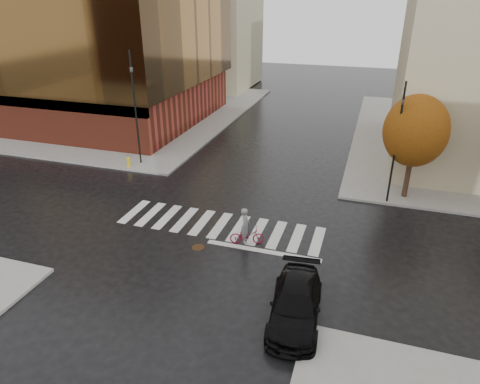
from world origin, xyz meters
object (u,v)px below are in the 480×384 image
object	(u,v)px
sedan	(296,304)
cyclist	(246,232)
traffic_light_ne	(397,136)
fire_hydrant	(128,161)
traffic_light_nw	(134,100)

from	to	relation	value
sedan	cyclist	xyz separation A→B (m)	(-3.53, 4.81, -0.01)
cyclist	traffic_light_ne	bearing A→B (deg)	-61.87
fire_hydrant	traffic_light_nw	bearing A→B (deg)	65.85
traffic_light_ne	fire_hydrant	distance (m)	18.79
sedan	cyclist	distance (m)	5.96
sedan	traffic_light_ne	bearing A→B (deg)	68.56
traffic_light_nw	fire_hydrant	size ratio (longest dim) A/B	10.77
cyclist	traffic_light_ne	size ratio (longest dim) A/B	0.28
traffic_light_ne	fire_hydrant	xyz separation A→B (m)	(-18.40, 0.20, -3.80)
traffic_light_nw	traffic_light_ne	bearing A→B (deg)	105.15
sedan	traffic_light_ne	size ratio (longest dim) A/B	0.66
traffic_light_ne	fire_hydrant	world-z (taller)	traffic_light_ne
fire_hydrant	traffic_light_ne	bearing A→B (deg)	-0.62
sedan	traffic_light_nw	world-z (taller)	traffic_light_nw
cyclist	traffic_light_ne	distance (m)	10.65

